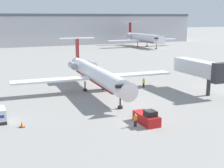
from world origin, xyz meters
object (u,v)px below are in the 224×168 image
(pushback_tug, at_px, (147,118))
(jet_bridge, at_px, (201,69))
(worker_by_wing, at_px, (144,83))
(worker_near_tug, at_px, (135,120))
(airplane_parked_far_left, at_px, (143,38))
(traffic_cone_left, at_px, (22,124))
(airplane_main, at_px, (96,74))

(pushback_tug, relative_size, jet_bridge, 0.36)
(worker_by_wing, height_order, jet_bridge, jet_bridge)
(worker_near_tug, bearing_deg, airplane_parked_far_left, 60.47)
(worker_by_wing, bearing_deg, worker_near_tug, -121.66)
(worker_by_wing, relative_size, airplane_parked_far_left, 0.05)
(pushback_tug, bearing_deg, jet_bridge, 32.42)
(pushback_tug, height_order, traffic_cone_left, pushback_tug)
(pushback_tug, distance_m, jet_bridge, 20.89)
(airplane_main, xyz_separation_m, worker_near_tug, (-2.11, -19.85, -2.38))
(traffic_cone_left, relative_size, jet_bridge, 0.06)
(traffic_cone_left, bearing_deg, jet_bridge, 10.50)
(airplane_main, bearing_deg, worker_by_wing, -3.16)
(airplane_main, relative_size, jet_bridge, 2.47)
(pushback_tug, bearing_deg, worker_near_tug, -166.04)
(pushback_tug, distance_m, worker_near_tug, 1.96)
(airplane_main, distance_m, worker_near_tug, 20.11)
(worker_by_wing, distance_m, airplane_parked_far_left, 84.68)
(pushback_tug, relative_size, worker_by_wing, 2.43)
(airplane_parked_far_left, bearing_deg, pushback_tug, -118.76)
(worker_near_tug, relative_size, worker_by_wing, 0.93)
(airplane_main, distance_m, jet_bridge, 19.10)
(worker_by_wing, height_order, airplane_parked_far_left, airplane_parked_far_left)
(pushback_tug, bearing_deg, traffic_cone_left, 161.73)
(pushback_tug, bearing_deg, airplane_parked_far_left, 61.24)
(airplane_main, distance_m, airplane_parked_far_left, 89.33)
(traffic_cone_left, distance_m, airplane_parked_far_left, 110.04)
(airplane_parked_far_left, bearing_deg, airplane_main, -124.63)
(worker_near_tug, xyz_separation_m, airplane_parked_far_left, (52.88, 93.35, 3.10))
(pushback_tug, height_order, airplane_parked_far_left, airplane_parked_far_left)
(airplane_parked_far_left, relative_size, jet_bridge, 2.81)
(jet_bridge, bearing_deg, airplane_main, 154.00)
(worker_by_wing, xyz_separation_m, jet_bridge, (7.34, -7.82, 3.49))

